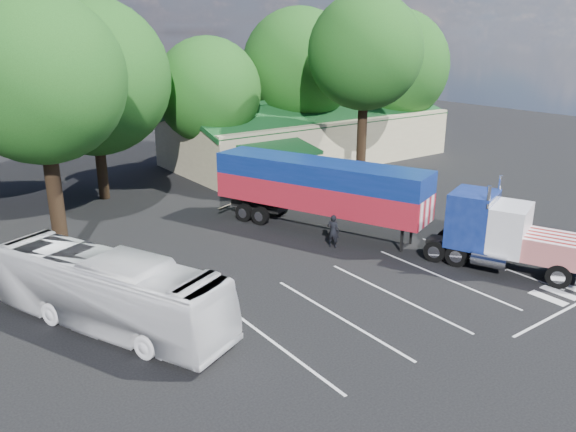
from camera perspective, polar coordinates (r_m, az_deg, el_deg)
ground at (r=28.78m, az=2.14°, el=-3.84°), size 120.00×120.00×0.00m
event_hall at (r=49.92m, az=1.92°, el=8.26°), size 24.20×14.12×5.55m
tree_row_c at (r=38.96m, az=-19.28°, el=13.15°), size 10.00×10.00×13.05m
tree_row_d at (r=43.77m, az=-8.11°, el=12.48°), size 8.00×8.00×10.60m
tree_row_e at (r=48.95m, az=1.14°, el=14.99°), size 9.60×9.60×12.90m
tree_row_f at (r=54.76m, az=10.58°, el=14.72°), size 10.40×10.40×13.00m
tree_near_left at (r=27.65m, az=-23.93°, el=12.59°), size 7.60×7.60×12.65m
tree_near_right at (r=40.69m, az=7.85°, el=16.14°), size 8.00×8.00×13.50m
semi_truck at (r=30.38m, az=7.51°, el=1.96°), size 9.65×19.58×4.21m
woman at (r=29.42m, az=4.61°, el=-1.53°), size 0.68×0.77×1.78m
bicycle at (r=37.07m, az=-0.38°, el=2.03°), size 0.96×1.93×0.97m
tour_bus at (r=22.44m, az=-17.77°, el=-7.25°), size 6.58×10.63×2.94m
silver_sedan at (r=42.05m, az=-4.12°, el=4.29°), size 4.57×1.81×1.48m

